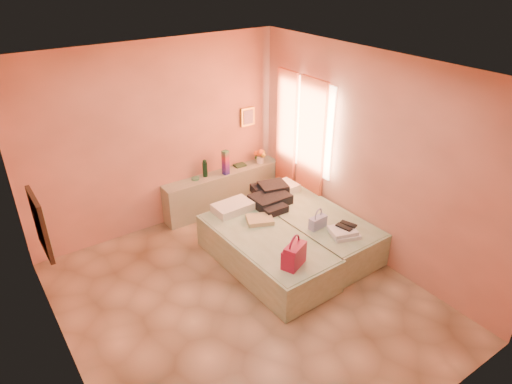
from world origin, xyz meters
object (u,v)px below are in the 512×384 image
at_px(magenta_handbag, 294,255).
at_px(towel_stack, 345,232).
at_px(water_bottle, 205,169).
at_px(bed_right, 313,229).
at_px(blue_handbag, 318,222).
at_px(green_book, 240,165).
at_px(bed_left, 265,252).
at_px(headboard_ledge, 223,191).
at_px(flower_vase, 260,155).

bearing_deg(magenta_handbag, towel_stack, -16.17).
bearing_deg(water_bottle, bed_right, -64.18).
bearing_deg(magenta_handbag, bed_right, 14.66).
distance_m(blue_handbag, towel_stack, 0.39).
bearing_deg(bed_right, blue_handbag, -125.02).
bearing_deg(green_book, towel_stack, -84.89).
xyz_separation_m(bed_left, bed_right, (0.90, 0.06, 0.00)).
bearing_deg(bed_right, towel_stack, -94.69).
bearing_deg(water_bottle, headboard_ledge, -9.32).
relative_size(headboard_ledge, flower_vase, 7.26).
bearing_deg(bed_left, magenta_handbag, -98.93).
height_order(water_bottle, green_book, water_bottle).
relative_size(bed_right, water_bottle, 7.36).
bearing_deg(headboard_ledge, bed_left, -102.44).
distance_m(headboard_ledge, bed_left, 1.74).
bearing_deg(water_bottle, blue_handbag, -72.66).
xyz_separation_m(flower_vase, blue_handbag, (-0.40, -1.91, -0.21)).
bearing_deg(headboard_ledge, magenta_handbag, -100.98).
height_order(bed_left, bed_right, same).
distance_m(bed_right, towel_stack, 0.72).
bearing_deg(towel_stack, water_bottle, 108.48).
height_order(bed_right, green_book, green_book).
xyz_separation_m(headboard_ledge, towel_stack, (0.49, -2.29, 0.23)).
height_order(bed_left, water_bottle, water_bottle).
height_order(bed_left, green_book, green_book).
distance_m(headboard_ledge, bed_right, 1.72).
distance_m(water_bottle, blue_handbag, 2.09).
height_order(bed_left, towel_stack, towel_stack).
xyz_separation_m(water_bottle, towel_stack, (0.78, -2.33, -0.24)).
bearing_deg(magenta_handbag, green_book, 48.35).
relative_size(magenta_handbag, blue_handbag, 1.24).
bearing_deg(magenta_handbag, headboard_ledge, 56.15).
distance_m(headboard_ledge, green_book, 0.51).
xyz_separation_m(green_book, blue_handbag, (-0.04, -1.99, -0.08)).
xyz_separation_m(bed_left, water_bottle, (0.08, 1.75, 0.54)).
relative_size(headboard_ledge, towel_stack, 5.86).
relative_size(headboard_ledge, magenta_handbag, 6.44).
height_order(blue_handbag, towel_stack, blue_handbag).
xyz_separation_m(headboard_ledge, green_book, (0.37, 0.06, 0.34)).
relative_size(bed_right, towel_stack, 5.71).
distance_m(headboard_ledge, flower_vase, 0.87).
relative_size(bed_left, magenta_handbag, 6.28).
bearing_deg(towel_stack, blue_handbag, 114.65).
height_order(magenta_handbag, blue_handbag, magenta_handbag).
bearing_deg(bed_left, water_bottle, 85.64).
distance_m(bed_left, water_bottle, 1.83).
bearing_deg(headboard_ledge, towel_stack, -77.90).
distance_m(bed_left, magenta_handbag, 0.81).
distance_m(bed_right, flower_vase, 1.72).
height_order(bed_right, water_bottle, water_bottle).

